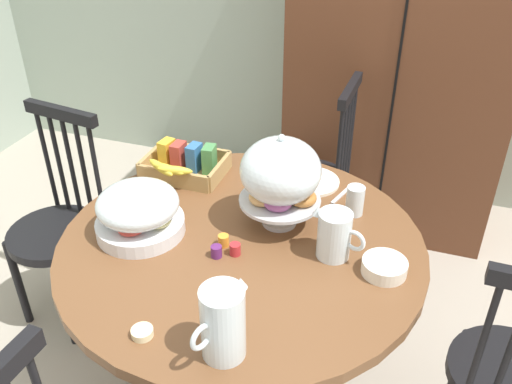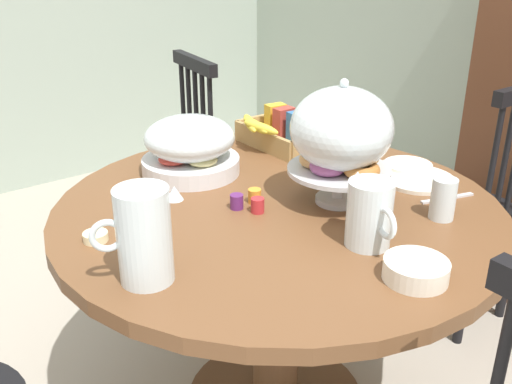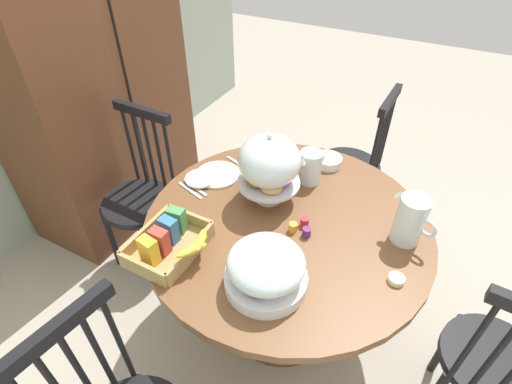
{
  "view_description": "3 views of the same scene",
  "coord_description": "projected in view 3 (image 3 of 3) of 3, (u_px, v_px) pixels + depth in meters",
  "views": [
    {
      "loc": [
        0.46,
        -1.29,
        1.86
      ],
      "look_at": [
        -0.06,
        0.22,
        0.84
      ],
      "focal_mm": 38.36,
      "sensor_mm": 36.0,
      "label": 1
    },
    {
      "loc": [
        1.04,
        -0.86,
        1.41
      ],
      "look_at": [
        -0.16,
        0.07,
        0.74
      ],
      "focal_mm": 40.68,
      "sensor_mm": 36.0,
      "label": 2
    },
    {
      "loc": [
        -1.18,
        -0.37,
        1.89
      ],
      "look_at": [
        -0.06,
        0.22,
        0.84
      ],
      "focal_mm": 27.03,
      "sensor_mm": 36.0,
      "label": 3
    }
  ],
  "objects": [
    {
      "name": "table_knife",
      "position": [
        195.0,
        188.0,
        1.82
      ],
      "size": [
        0.06,
        0.17,
        0.01
      ],
      "primitive_type": "cube",
      "rotation": [
        0.0,
        0.0,
        7.56
      ],
      "color": "silver",
      "rests_on": "dining_table"
    },
    {
      "name": "jam_jar_grape",
      "position": [
        307.0,
        232.0,
        1.57
      ],
      "size": [
        0.04,
        0.04,
        0.04
      ],
      "primitive_type": "cylinder",
      "color": "#5B2366",
      "rests_on": "dining_table"
    },
    {
      "name": "soup_spoon",
      "position": [
        238.0,
        163.0,
        1.97
      ],
      "size": [
        0.06,
        0.17,
        0.01
      ],
      "primitive_type": "cube",
      "rotation": [
        0.0,
        0.0,
        7.56
      ],
      "color": "silver",
      "rests_on": "dining_table"
    },
    {
      "name": "china_plate_large",
      "position": [
        218.0,
        175.0,
        1.89
      ],
      "size": [
        0.22,
        0.22,
        0.01
      ],
      "primitive_type": "cylinder",
      "color": "white",
      "rests_on": "dining_table"
    },
    {
      "name": "dining_table",
      "position": [
        285.0,
        253.0,
        1.78
      ],
      "size": [
        1.23,
        1.23,
        0.74
      ],
      "color": "brown",
      "rests_on": "ground_plane"
    },
    {
      "name": "windsor_chair_by_cabinet",
      "position": [
        352.0,
        168.0,
        2.44
      ],
      "size": [
        0.4,
        0.4,
        0.97
      ],
      "color": "black",
      "rests_on": "ground_plane"
    },
    {
      "name": "butter_dish",
      "position": [
        396.0,
        279.0,
        1.4
      ],
      "size": [
        0.06,
        0.06,
        0.02
      ],
      "primitive_type": "cylinder",
      "color": "beige",
      "rests_on": "dining_table"
    },
    {
      "name": "windsor_chair_facing_door",
      "position": [
        141.0,
        200.0,
        2.19
      ],
      "size": [
        0.4,
        0.4,
        0.97
      ],
      "color": "black",
      "rests_on": "ground_plane"
    },
    {
      "name": "ground_plane",
      "position": [
        296.0,
        313.0,
        2.14
      ],
      "size": [
        10.0,
        10.0,
        0.0
      ],
      "primitive_type": "plane",
      "color": "#A89E8E"
    },
    {
      "name": "drinking_glass",
      "position": [
        264.0,
        155.0,
        1.94
      ],
      "size": [
        0.06,
        0.06,
        0.11
      ],
      "primitive_type": "cylinder",
      "color": "silver",
      "rests_on": "dining_table"
    },
    {
      "name": "cereal_basket",
      "position": [
        170.0,
        241.0,
        1.49
      ],
      "size": [
        0.32,
        0.3,
        0.12
      ],
      "color": "tan",
      "rests_on": "dining_table"
    },
    {
      "name": "pastry_stand_with_dome",
      "position": [
        269.0,
        164.0,
        1.64
      ],
      "size": [
        0.28,
        0.28,
        0.34
      ],
      "color": "silver",
      "rests_on": "dining_table"
    },
    {
      "name": "wooden_armoire",
      "position": [
        91.0,
        74.0,
        2.25
      ],
      "size": [
        1.18,
        0.6,
        1.96
      ],
      "color": "brown",
      "rests_on": "ground_plane"
    },
    {
      "name": "cereal_bowl",
      "position": [
        328.0,
        161.0,
        1.95
      ],
      "size": [
        0.14,
        0.14,
        0.04
      ],
      "primitive_type": "cylinder",
      "color": "white",
      "rests_on": "dining_table"
    },
    {
      "name": "china_plate_small",
      "position": [
        201.0,
        178.0,
        1.85
      ],
      "size": [
        0.15,
        0.15,
        0.01
      ],
      "primitive_type": "cylinder",
      "color": "white",
      "rests_on": "china_plate_large"
    },
    {
      "name": "windsor_chair_near_window",
      "position": [
        494.0,
        367.0,
        1.45
      ],
      "size": [
        0.4,
        0.4,
        0.97
      ],
      "color": "black",
      "rests_on": "ground_plane"
    },
    {
      "name": "fruit_platter_covered",
      "position": [
        265.0,
        268.0,
        1.34
      ],
      "size": [
        0.3,
        0.3,
        0.18
      ],
      "color": "silver",
      "rests_on": "dining_table"
    },
    {
      "name": "milk_pitcher",
      "position": [
        310.0,
        168.0,
        1.82
      ],
      "size": [
        0.19,
        0.11,
        0.16
      ],
      "color": "silver",
      "rests_on": "dining_table"
    },
    {
      "name": "jam_jar_strawberry",
      "position": [
        305.0,
        222.0,
        1.62
      ],
      "size": [
        0.04,
        0.04,
        0.04
      ],
      "primitive_type": "cylinder",
      "color": "#B7282D",
      "rests_on": "dining_table"
    },
    {
      "name": "jam_jar_apricot",
      "position": [
        293.0,
        227.0,
        1.59
      ],
      "size": [
        0.04,
        0.04,
        0.04
      ],
      "primitive_type": "cylinder",
      "color": "orange",
      "rests_on": "dining_table"
    },
    {
      "name": "orange_juice_pitcher",
      "position": [
        409.0,
        222.0,
        1.51
      ],
      "size": [
        0.12,
        0.19,
        0.21
      ],
      "color": "silver",
      "rests_on": "dining_table"
    },
    {
      "name": "dinner_fork",
      "position": [
        190.0,
        191.0,
        1.8
      ],
      "size": [
        0.06,
        0.17,
        0.01
      ],
      "primitive_type": "cube",
      "rotation": [
        0.0,
        0.0,
        7.56
      ],
      "color": "silver",
      "rests_on": "dining_table"
    }
  ]
}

